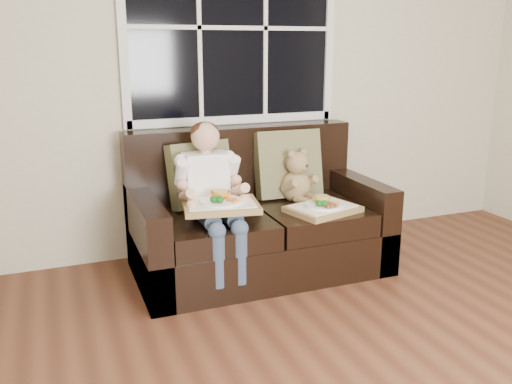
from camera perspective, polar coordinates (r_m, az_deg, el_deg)
name	(u,v)px	position (r m, az deg, el deg)	size (l,w,h in m)	color
window_back	(232,28)	(4.05, -2.50, 16.88)	(1.62, 0.04, 1.37)	black
loveseat	(256,225)	(3.81, -0.01, -3.48)	(1.70, 0.92, 0.96)	black
pillow_left	(200,174)	(3.75, -5.89, 1.87)	(0.48, 0.30, 0.46)	#6C6643
pillow_right	(288,164)	(3.96, 3.38, 2.97)	(0.49, 0.23, 0.50)	#6C6643
child	(211,185)	(3.49, -4.81, 0.69)	(0.41, 0.61, 0.93)	white
teddy_bear	(297,180)	(3.87, 4.31, 1.31)	(0.27, 0.32, 0.39)	#A28B55
tray_left	(221,204)	(3.37, -3.73, -1.25)	(0.52, 0.43, 0.11)	olive
tray_right	(323,207)	(3.65, 7.05, -1.63)	(0.52, 0.44, 0.10)	olive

